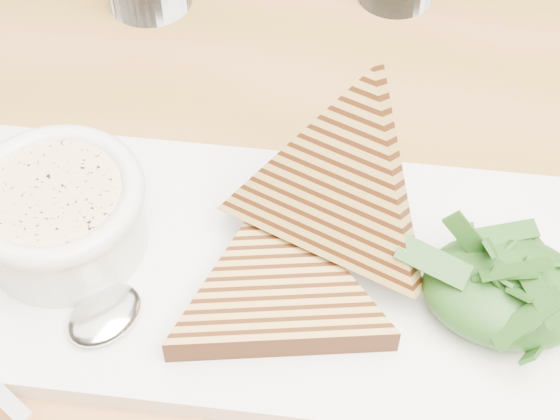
# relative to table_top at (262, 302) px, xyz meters

# --- Properties ---
(table_top) EXTENTS (1.33, 0.92, 0.04)m
(table_top) POSITION_rel_table_top_xyz_m (0.00, 0.00, 0.00)
(table_top) COLOR #AC6D3D
(table_top) RESTS_ON ground
(platter) EXTENTS (0.45, 0.22, 0.02)m
(platter) POSITION_rel_table_top_xyz_m (0.01, 0.00, 0.03)
(platter) COLOR silver
(platter) RESTS_ON table_top
(soup_bowl) EXTENTS (0.10, 0.10, 0.04)m
(soup_bowl) POSITION_rel_table_top_xyz_m (-0.13, 0.00, 0.06)
(soup_bowl) COLOR silver
(soup_bowl) RESTS_ON platter
(soup) EXTENTS (0.09, 0.09, 0.01)m
(soup) POSITION_rel_table_top_xyz_m (-0.13, 0.00, 0.08)
(soup) COLOR #E0BF88
(soup) RESTS_ON soup_bowl
(bowl_rim) EXTENTS (0.11, 0.11, 0.01)m
(bowl_rim) POSITION_rel_table_top_xyz_m (-0.13, 0.00, 0.08)
(bowl_rim) COLOR silver
(bowl_rim) RESTS_ON soup_bowl
(sandwich_flat) EXTENTS (0.19, 0.19, 0.02)m
(sandwich_flat) POSITION_rel_table_top_xyz_m (0.01, -0.02, 0.05)
(sandwich_flat) COLOR #B28B42
(sandwich_flat) RESTS_ON platter
(sandwich_lean) EXTENTS (0.20, 0.21, 0.18)m
(sandwich_lean) POSITION_rel_table_top_xyz_m (0.04, 0.03, 0.09)
(sandwich_lean) COLOR #B28B42
(sandwich_lean) RESTS_ON sandwich_flat
(salad_base) EXTENTS (0.10, 0.08, 0.04)m
(salad_base) POSITION_rel_table_top_xyz_m (0.15, -0.00, 0.06)
(salad_base) COLOR #12390E
(salad_base) RESTS_ON platter
(arugula_pile) EXTENTS (0.11, 0.10, 0.05)m
(arugula_pile) POSITION_rel_table_top_xyz_m (0.15, -0.00, 0.06)
(arugula_pile) COLOR #2D581F
(arugula_pile) RESTS_ON platter
(spoon_bowl) EXTENTS (0.06, 0.06, 0.01)m
(spoon_bowl) POSITION_rel_table_top_xyz_m (-0.09, -0.05, 0.04)
(spoon_bowl) COLOR silver
(spoon_bowl) RESTS_ON platter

